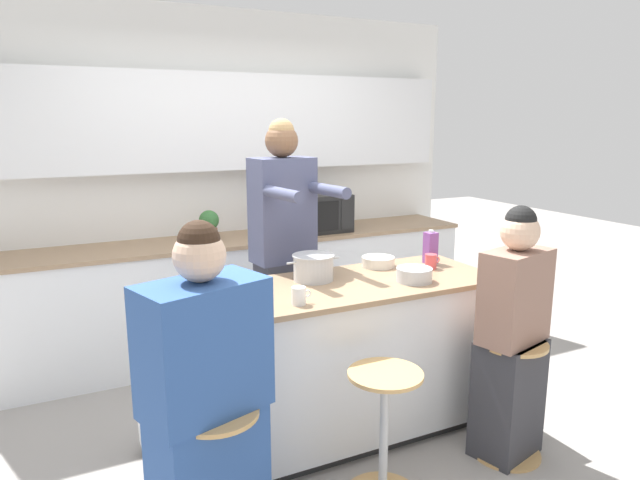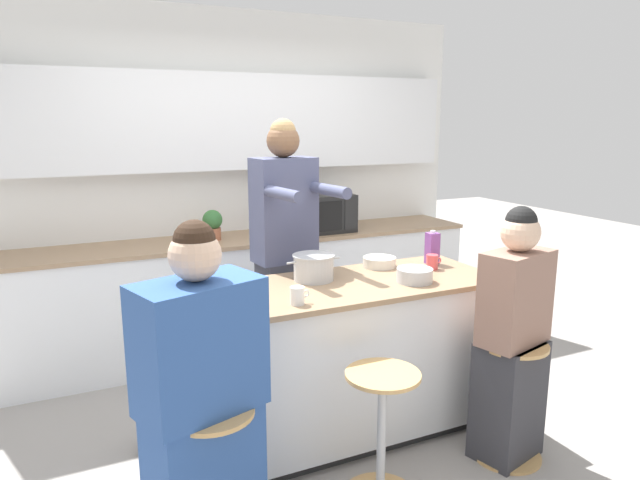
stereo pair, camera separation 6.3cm
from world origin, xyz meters
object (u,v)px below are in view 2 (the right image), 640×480
(kitchen_island, at_px, (325,362))
(person_wrapped_blanket, at_px, (202,404))
(potted_plant, at_px, (213,224))
(bar_stool_center, at_px, (381,432))
(person_cooking, at_px, (285,263))
(person_seated_near, at_px, (512,346))
(juice_carton, at_px, (432,248))
(microwave, at_px, (319,213))
(cooking_pot, at_px, (314,267))
(coffee_cup_near, at_px, (297,296))
(banana_bunch, at_px, (180,313))
(coffee_cup_far, at_px, (432,262))
(bar_stool_leftmost, at_px, (214,477))
(fruit_bowl, at_px, (415,275))
(bar_stool_rightmost, at_px, (510,397))

(kitchen_island, bearing_deg, person_wrapped_blanket, -145.01)
(potted_plant, bearing_deg, kitchen_island, -80.53)
(bar_stool_center, relative_size, person_cooking, 0.36)
(person_seated_near, bearing_deg, person_cooking, 111.20)
(juice_carton, distance_m, microwave, 1.31)
(cooking_pot, height_order, juice_carton, juice_carton)
(bar_stool_center, relative_size, coffee_cup_near, 6.39)
(bar_stool_center, relative_size, banana_bunch, 3.69)
(person_cooking, height_order, coffee_cup_far, person_cooking)
(potted_plant, bearing_deg, bar_stool_leftmost, -105.39)
(banana_bunch, relative_size, microwave, 0.34)
(fruit_bowl, xyz_separation_m, banana_bunch, (-1.35, -0.05, -0.01))
(person_cooking, distance_m, cooking_pot, 0.44)
(bar_stool_leftmost, distance_m, potted_plant, 2.30)
(coffee_cup_near, bearing_deg, fruit_bowl, 6.40)
(person_wrapped_blanket, height_order, juice_carton, person_wrapped_blanket)
(cooking_pot, xyz_separation_m, juice_carton, (0.85, 0.02, 0.03))
(bar_stool_rightmost, xyz_separation_m, fruit_bowl, (-0.33, 0.47, 0.61))
(fruit_bowl, distance_m, coffee_cup_far, 0.33)
(microwave, bearing_deg, bar_stool_center, -107.13)
(potted_plant, bearing_deg, person_seated_near, -62.70)
(cooking_pot, bearing_deg, kitchen_island, -86.06)
(coffee_cup_near, bearing_deg, cooking_pot, 54.98)
(kitchen_island, distance_m, juice_carton, 1.02)
(bar_stool_leftmost, xyz_separation_m, microwave, (1.47, 2.08, 0.73))
(cooking_pot, distance_m, coffee_cup_far, 0.78)
(coffee_cup_near, bearing_deg, coffee_cup_far, 15.09)
(coffee_cup_far, bearing_deg, banana_bunch, -171.54)
(kitchen_island, distance_m, bar_stool_rightmost, 1.04)
(banana_bunch, relative_size, potted_plant, 0.77)
(bar_stool_rightmost, height_order, coffee_cup_far, coffee_cup_far)
(person_wrapped_blanket, bearing_deg, coffee_cup_far, 4.56)
(fruit_bowl, bearing_deg, bar_stool_leftmost, -160.07)
(fruit_bowl, height_order, juice_carton, juice_carton)
(bar_stool_rightmost, distance_m, person_cooking, 1.56)
(person_seated_near, bearing_deg, coffee_cup_far, 81.21)
(bar_stool_leftmost, height_order, cooking_pot, cooking_pot)
(bar_stool_center, distance_m, fruit_bowl, 0.92)
(person_wrapped_blanket, bearing_deg, cooking_pot, 23.86)
(coffee_cup_near, relative_size, coffee_cup_far, 1.00)
(banana_bunch, xyz_separation_m, potted_plant, (0.60, 1.68, 0.10))
(potted_plant, bearing_deg, fruit_bowl, -65.41)
(coffee_cup_near, xyz_separation_m, juice_carton, (1.11, 0.39, 0.06))
(cooking_pot, bearing_deg, coffee_cup_far, -6.84)
(fruit_bowl, height_order, coffee_cup_near, coffee_cup_near)
(juice_carton, bearing_deg, bar_stool_rightmost, -90.86)
(coffee_cup_far, bearing_deg, coffee_cup_near, -164.91)
(coffee_cup_near, height_order, banana_bunch, coffee_cup_near)
(person_seated_near, xyz_separation_m, coffee_cup_near, (-1.10, 0.37, 0.32))
(kitchen_island, height_order, bar_stool_leftmost, kitchen_island)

